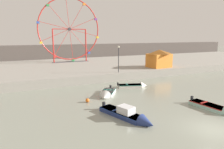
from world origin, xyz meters
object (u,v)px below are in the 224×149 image
at_px(motorboat_white_red_stripe, 135,86).
at_px(carnival_booth_orange_canopy, 159,58).
at_px(ferris_wheel_red_frame, 70,30).
at_px(promenade_lamp_near, 119,55).
at_px(motorboat_navy_blue, 130,116).
at_px(mooring_buoy_orange, 87,100).
at_px(motorboat_pale_grey, 107,94).
at_px(motorboat_seafoam, 216,108).

distance_m(motorboat_white_red_stripe, carnival_booth_orange_canopy, 12.00).
relative_size(ferris_wheel_red_frame, promenade_lamp_near, 3.30).
xyz_separation_m(motorboat_white_red_stripe, motorboat_navy_blue, (-6.28, -9.55, 0.09)).
xyz_separation_m(carnival_booth_orange_canopy, mooring_buoy_orange, (-17.60, -10.50, -2.82)).
xyz_separation_m(motorboat_pale_grey, mooring_buoy_orange, (-2.84, -1.25, -0.03)).
distance_m(motorboat_white_red_stripe, mooring_buoy_orange, 8.96).
relative_size(motorboat_pale_grey, promenade_lamp_near, 0.91).
height_order(motorboat_white_red_stripe, ferris_wheel_red_frame, ferris_wheel_red_frame).
distance_m(carnival_booth_orange_canopy, mooring_buoy_orange, 20.68).
height_order(motorboat_white_red_stripe, motorboat_seafoam, motorboat_seafoam).
distance_m(ferris_wheel_red_frame, promenade_lamp_near, 17.64).
bearing_deg(mooring_buoy_orange, motorboat_pale_grey, 23.86).
bearing_deg(carnival_booth_orange_canopy, mooring_buoy_orange, -153.73).
xyz_separation_m(motorboat_pale_grey, promenade_lamp_near, (5.31, 7.45, 3.84)).
relative_size(motorboat_navy_blue, promenade_lamp_near, 1.38).
xyz_separation_m(motorboat_seafoam, promenade_lamp_near, (-2.50, 16.39, 3.85)).
height_order(motorboat_navy_blue, motorboat_seafoam, motorboat_navy_blue).
distance_m(motorboat_white_red_stripe, ferris_wheel_red_frame, 23.61).
height_order(motorboat_white_red_stripe, motorboat_navy_blue, motorboat_navy_blue).
bearing_deg(ferris_wheel_red_frame, promenade_lamp_near, -76.70).
distance_m(motorboat_pale_grey, mooring_buoy_orange, 3.10).
bearing_deg(carnival_booth_orange_canopy, motorboat_white_red_stripe, -148.09).
height_order(motorboat_pale_grey, ferris_wheel_red_frame, ferris_wheel_red_frame).
relative_size(motorboat_white_red_stripe, motorboat_navy_blue, 0.72).
bearing_deg(carnival_booth_orange_canopy, motorboat_pale_grey, -152.49).
bearing_deg(motorboat_white_red_stripe, mooring_buoy_orange, -138.43).
xyz_separation_m(motorboat_pale_grey, ferris_wheel_red_frame, (1.38, 24.08, 8.20)).
xyz_separation_m(ferris_wheel_red_frame, carnival_booth_orange_canopy, (13.38, -14.84, -5.40)).
bearing_deg(motorboat_navy_blue, motorboat_pale_grey, 153.90).
bearing_deg(mooring_buoy_orange, motorboat_seafoam, -35.84).
height_order(motorboat_seafoam, motorboat_pale_grey, motorboat_pale_grey).
relative_size(motorboat_white_red_stripe, carnival_booth_orange_canopy, 0.94).
xyz_separation_m(motorboat_white_red_stripe, promenade_lamp_near, (-0.07, 5.13, 3.87)).
bearing_deg(ferris_wheel_red_frame, motorboat_navy_blue, -94.16).
relative_size(motorboat_pale_grey, carnival_booth_orange_canopy, 0.85).
xyz_separation_m(motorboat_seafoam, ferris_wheel_red_frame, (-6.43, 33.03, 8.21)).
distance_m(promenade_lamp_near, mooring_buoy_orange, 12.53).
bearing_deg(promenade_lamp_near, carnival_booth_orange_canopy, 10.75).
distance_m(ferris_wheel_red_frame, carnival_booth_orange_canopy, 20.70).
bearing_deg(motorboat_pale_grey, motorboat_navy_blue, 28.67).
bearing_deg(motorboat_navy_blue, promenade_lamp_near, 138.06).
relative_size(motorboat_white_red_stripe, motorboat_seafoam, 0.89).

